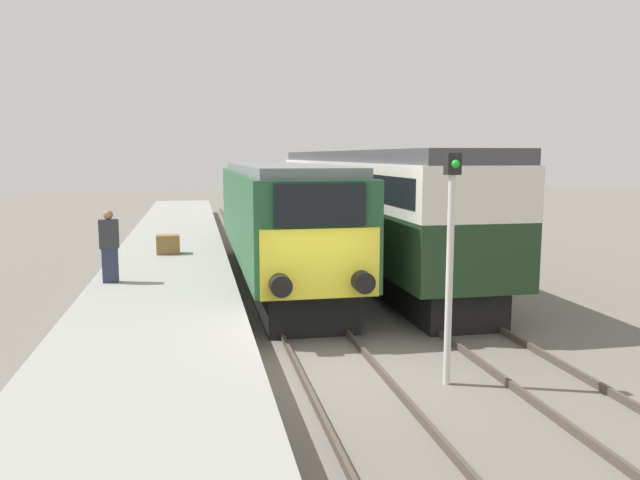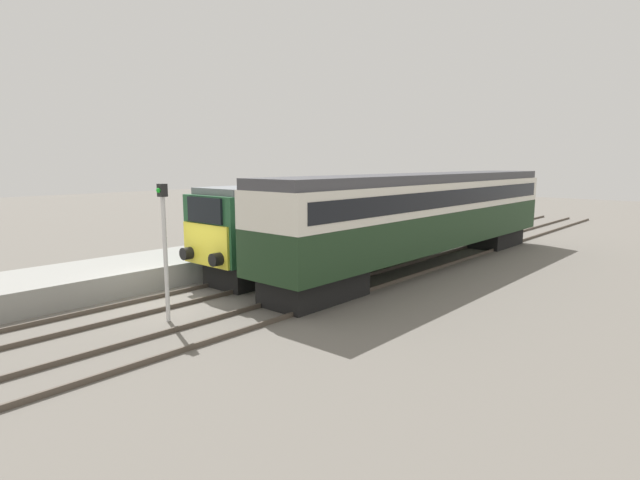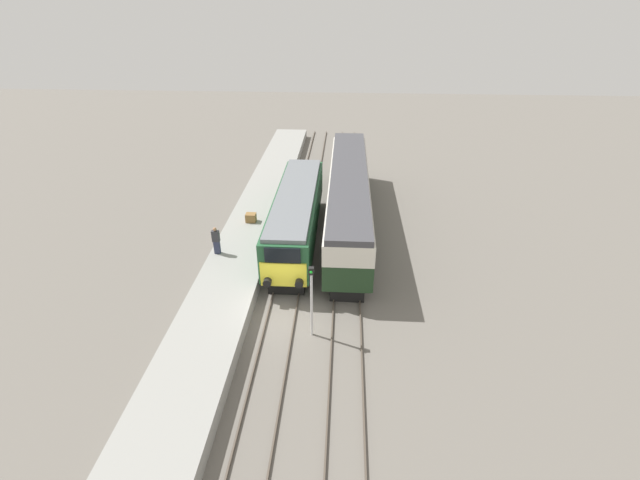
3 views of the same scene
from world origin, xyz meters
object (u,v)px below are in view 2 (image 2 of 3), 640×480
object	(u,v)px
person_on_platform	(208,225)
passenger_carriage	(428,211)
locomotive	(328,220)
luggage_crate	(293,230)
signal_post	(165,241)

from	to	relation	value
person_on_platform	passenger_carriage	bearing A→B (deg)	36.40
person_on_platform	locomotive	bearing A→B (deg)	34.51
passenger_carriage	luggage_crate	distance (m)	7.05
signal_post	luggage_crate	bearing A→B (deg)	116.13
locomotive	luggage_crate	world-z (taller)	locomotive
locomotive	signal_post	distance (m)	9.26
passenger_carriage	luggage_crate	bearing A→B (deg)	-167.06
locomotive	signal_post	size ratio (longest dim) A/B	3.39
locomotive	signal_post	world-z (taller)	signal_post
locomotive	signal_post	bearing A→B (deg)	-79.42
person_on_platform	luggage_crate	bearing A→B (deg)	74.42
signal_post	luggage_crate	distance (m)	11.52
passenger_carriage	person_on_platform	bearing A→B (deg)	-143.60
person_on_platform	signal_post	size ratio (longest dim) A/B	0.45
signal_post	luggage_crate	xyz separation A→B (m)	(-5.04, 10.28, -1.21)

